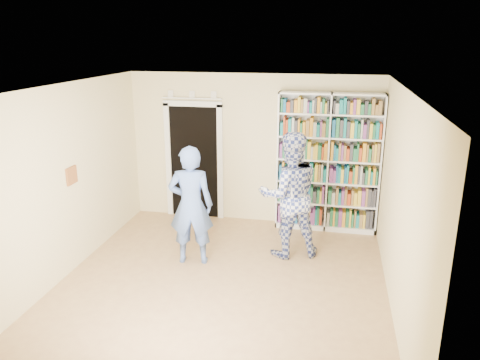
# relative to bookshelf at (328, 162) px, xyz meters

# --- Properties ---
(floor) EXTENTS (5.00, 5.00, 0.00)m
(floor) POSITION_rel_bookshelf_xyz_m (-1.35, -2.34, -1.22)
(floor) COLOR #9F724C
(floor) RESTS_ON ground
(ceiling) EXTENTS (5.00, 5.00, 0.00)m
(ceiling) POSITION_rel_bookshelf_xyz_m (-1.35, -2.34, 1.48)
(ceiling) COLOR white
(ceiling) RESTS_ON wall_back
(wall_back) EXTENTS (4.50, 0.00, 4.50)m
(wall_back) POSITION_rel_bookshelf_xyz_m (-1.35, 0.16, 0.13)
(wall_back) COLOR beige
(wall_back) RESTS_ON floor
(wall_left) EXTENTS (0.00, 5.00, 5.00)m
(wall_left) POSITION_rel_bookshelf_xyz_m (-3.60, -2.34, 0.13)
(wall_left) COLOR beige
(wall_left) RESTS_ON floor
(wall_right) EXTENTS (0.00, 5.00, 5.00)m
(wall_right) POSITION_rel_bookshelf_xyz_m (0.90, -2.34, 0.13)
(wall_right) COLOR beige
(wall_right) RESTS_ON floor
(bookshelf) EXTENTS (1.76, 0.33, 2.42)m
(bookshelf) POSITION_rel_bookshelf_xyz_m (0.00, 0.00, 0.00)
(bookshelf) COLOR white
(bookshelf) RESTS_ON floor
(doorway) EXTENTS (1.10, 0.08, 2.43)m
(doorway) POSITION_rel_bookshelf_xyz_m (-2.45, 0.13, -0.04)
(doorway) COLOR black
(doorway) RESTS_ON floor
(wall_art) EXTENTS (0.03, 0.25, 0.25)m
(wall_art) POSITION_rel_bookshelf_xyz_m (-3.58, -2.14, 0.18)
(wall_art) COLOR brown
(wall_art) RESTS_ON wall_left
(man_blue) EXTENTS (0.73, 0.54, 1.82)m
(man_blue) POSITION_rel_bookshelf_xyz_m (-1.95, -1.72, -0.31)
(man_blue) COLOR #5574BE
(man_blue) RESTS_ON floor
(man_plaid) EXTENTS (1.15, 1.02, 1.97)m
(man_plaid) POSITION_rel_bookshelf_xyz_m (-0.54, -1.17, -0.24)
(man_plaid) COLOR navy
(man_plaid) RESTS_ON floor
(paper_sheet) EXTENTS (0.20, 0.13, 0.32)m
(paper_sheet) POSITION_rel_bookshelf_xyz_m (-0.40, -1.39, -0.13)
(paper_sheet) COLOR white
(paper_sheet) RESTS_ON man_plaid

